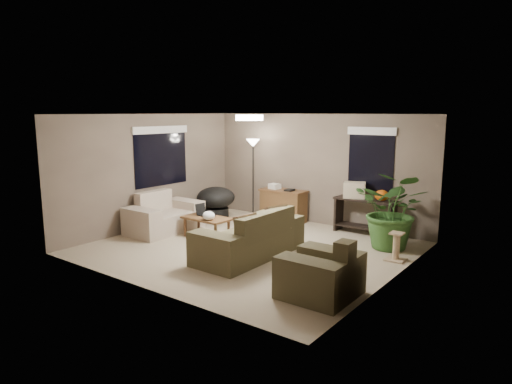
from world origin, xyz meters
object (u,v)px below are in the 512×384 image
Objects in this scene: desk at (283,205)px; floor_lamp at (253,152)px; armchair at (321,275)px; coffee_table at (207,220)px; papasan_chair at (216,201)px; main_sofa at (252,240)px; houseplant at (394,219)px; console_table at (365,214)px; loveseat at (164,218)px; cat_scratching_post at (396,248)px.

floor_lamp is at bearing -164.27° from desk.
armchair is 3.58m from coffee_table.
armchair is 0.84× the size of papasan_chair.
main_sofa is at bearing -68.35° from desk.
houseplant is at bearing 3.74° from papasan_chair.
console_table is (0.98, 2.63, 0.14)m from main_sofa.
loveseat is at bearing 166.49° from armchair.
houseplant is (3.34, 1.51, 0.22)m from coffee_table.
cat_scratching_post is (0.29, 2.14, -0.08)m from armchair.
coffee_table is 0.84× the size of papasan_chair.
loveseat is 2.78m from desk.
floor_lamp is at bearing 173.79° from houseplant.
console_table is at bearing 104.13° from armchair.
coffee_table is 3.30m from console_table.
loveseat reaches higher than console_table.
console_table is at bearing 131.56° from cat_scratching_post.
armchair is 0.68× the size of houseplant.
armchair reaches higher than cat_scratching_post.
armchair is at bearing -20.73° from coffee_table.
armchair reaches higher than papasan_chair.
console_table is (3.55, 2.39, 0.14)m from loveseat.
papasan_chair is 0.81× the size of houseplant.
houseplant is 2.95× the size of cat_scratching_post.
loveseat is 1.09m from coffee_table.
floor_lamp reaches higher than main_sofa.
houseplant is (0.86, -0.67, 0.14)m from console_table.
console_table is 0.68× the size of floor_lamp.
armchair is 2.16m from cat_scratching_post.
floor_lamp is 3.75m from houseplant.
desk is (-2.86, 3.37, 0.08)m from armchair.
papasan_chair is at bearing -176.26° from houseplant.
floor_lamp is 3.82× the size of cat_scratching_post.
houseplant reaches higher than armchair.
desk is at bearing 33.18° from papasan_chair.
console_table is 2.98m from floor_lamp.
main_sofa is 4.40× the size of cat_scratching_post.
papasan_chair is (-4.19, 2.50, 0.17)m from armchair.
main_sofa is 2.89m from papasan_chair.
cat_scratching_post is at bearing 12.85° from loveseat.
main_sofa is 1.69× the size of console_table.
papasan_chair is 4.20m from houseplant.
loveseat is 1.46m from papasan_chair.
console_table is (1.99, 0.08, 0.06)m from desk.
loveseat is 1.23× the size of console_table.
desk is 2.20× the size of cat_scratching_post.
main_sofa is 1.15× the size of floor_lamp.
armchair is 3.56m from console_table.
houseplant is at bearing 46.62° from main_sofa.
armchair is 0.91× the size of desk.
main_sofa is at bearing -35.59° from papasan_chair.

